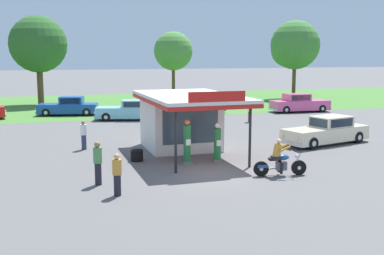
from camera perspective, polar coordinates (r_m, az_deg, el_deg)
ground_plane at (r=19.84m, az=2.49°, el=-5.65°), size 300.00×300.00×0.00m
grass_verge_strip at (r=48.70m, az=-9.98°, el=2.93°), size 120.00×24.00×0.01m
service_station_kiosk at (r=24.38m, az=-1.19°, el=1.34°), size 4.36×7.63×3.50m
gas_pump_nearside at (r=21.25m, az=-0.60°, el=-2.01°), size 0.44×0.44×2.09m
gas_pump_offside at (r=21.76m, az=3.18°, el=-2.06°), size 0.44×0.44×1.86m
motorcycle_with_rider at (r=19.55m, az=10.81°, el=-4.05°), size 2.26×0.76×1.58m
featured_classic_sedan at (r=27.29m, az=16.37°, el=-0.48°), size 5.78×2.94×1.56m
parked_car_back_row_far_right at (r=40.20m, az=-15.07°, el=2.50°), size 5.31×2.90×1.57m
parked_car_back_row_right at (r=40.26m, az=0.12°, el=2.81°), size 5.56×2.03×1.52m
parked_car_back_row_far_left at (r=42.18m, az=13.18°, el=2.91°), size 5.44×2.20×1.63m
parked_car_back_row_centre at (r=36.28m, az=-7.54°, el=2.08°), size 5.71×3.22×1.55m
bystander_leaning_by_kiosk at (r=18.19m, az=-11.63°, el=-4.22°), size 0.34×0.34×1.72m
bystander_chatting_near_pumps at (r=16.70m, az=-9.29°, el=-5.69°), size 0.34×0.34×1.55m
bystander_admiring_sedan at (r=25.17m, az=-13.32°, el=-0.84°), size 0.34×0.34×1.58m
bystander_standing_back_lot at (r=35.07m, az=7.21°, el=2.07°), size 0.35×0.35×1.58m
tree_oak_far_left at (r=53.12m, az=-2.34°, el=9.45°), size 4.42×4.42×7.71m
tree_oak_far_right at (r=49.14m, az=-18.57°, el=9.76°), size 5.69×5.69×8.97m
tree_oak_left at (r=54.84m, az=12.48°, el=9.82°), size 5.62×5.62×9.00m
spare_tire_stack at (r=22.11m, az=-6.87°, el=-3.47°), size 0.60×0.60×0.54m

